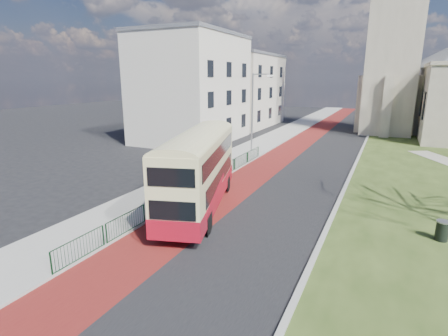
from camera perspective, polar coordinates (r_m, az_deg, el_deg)
The scene contains 13 objects.
ground at distance 19.81m, azimuth -2.02°, elevation -8.25°, with size 160.00×160.00×0.00m, color black.
road_carriageway at distance 37.65m, azimuth 14.16°, elevation 2.32°, with size 9.00×120.00×0.01m, color black.
bus_lane at distance 38.24m, azimuth 10.19°, elevation 2.72°, with size 3.40×120.00×0.01m, color #591414.
pavement_west at distance 39.36m, azimuth 4.85°, elevation 3.31°, with size 4.00×120.00×0.12m, color gray.
kerb_west at distance 38.72m, azimuth 7.63°, elevation 3.06°, with size 0.25×120.00×0.13m, color #999993.
kerb_east at distance 39.03m, azimuth 21.38°, elevation 2.27°, with size 0.25×80.00×0.13m, color #999993.
pedestrian_railing at distance 24.25m, azimuth -3.91°, elevation -2.57°, with size 0.07×24.00×1.12m.
gothic_church at distance 54.65m, azimuth 31.20°, elevation 18.26°, with size 16.38×18.00×40.00m.
street_block_near at distance 44.32m, azimuth -5.26°, elevation 12.95°, with size 10.30×14.30×13.00m.
street_block_far at distance 58.70m, azimuth 2.87°, elevation 12.62°, with size 10.30×16.30×11.50m.
streetlamp at distance 36.65m, azimuth 4.86°, elevation 9.65°, with size 2.13×0.18×8.00m.
bus at distance 20.43m, azimuth -4.10°, elevation 0.09°, with size 5.50×11.09×4.53m.
litter_bin at distance 20.00m, azimuth 32.05°, elevation -8.66°, with size 0.74×0.74×0.99m.
Camera 1 is at (8.42, -16.21, 7.65)m, focal length 28.00 mm.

